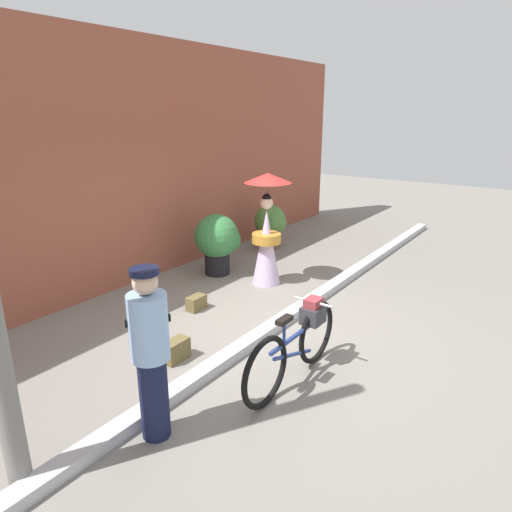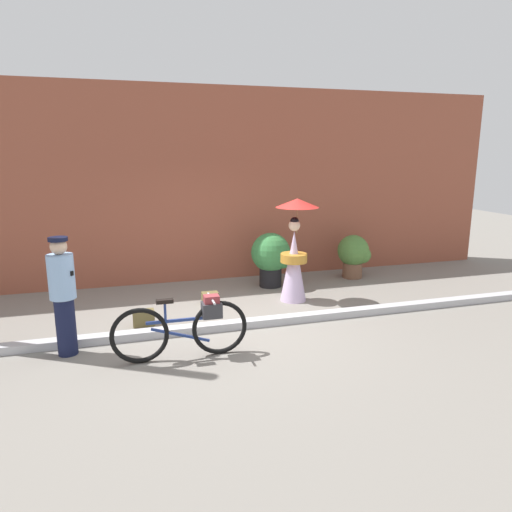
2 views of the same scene
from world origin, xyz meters
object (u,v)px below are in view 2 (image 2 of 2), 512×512
(person_officer, at_px, (63,294))
(backpack_on_pavement, at_px, (144,318))
(bicycle_near_officer, at_px, (186,327))
(potted_plant_small, at_px, (272,256))
(backpack_spare, at_px, (210,298))
(potted_plant_by_door, at_px, (354,254))
(person_with_parasol, at_px, (294,251))

(person_officer, xyz_separation_m, backpack_on_pavement, (1.05, 0.79, -0.73))
(bicycle_near_officer, relative_size, potted_plant_small, 1.63)
(bicycle_near_officer, height_order, backpack_spare, bicycle_near_officer)
(person_officer, distance_m, backpack_on_pavement, 1.51)
(backpack_spare, bearing_deg, backpack_on_pavement, -147.07)
(potted_plant_by_door, relative_size, backpack_spare, 3.21)
(person_with_parasol, bearing_deg, potted_plant_by_door, 31.51)
(backpack_on_pavement, distance_m, backpack_spare, 1.46)
(person_with_parasol, relative_size, backpack_spare, 6.41)
(person_officer, distance_m, backpack_spare, 2.87)
(backpack_on_pavement, bearing_deg, potted_plant_by_door, 20.21)
(person_officer, xyz_separation_m, backpack_spare, (2.27, 1.58, -0.75))
(bicycle_near_officer, xyz_separation_m, potted_plant_by_door, (4.10, 3.06, 0.09))
(potted_plant_small, xyz_separation_m, backpack_on_pavement, (-2.66, -1.55, -0.50))
(bicycle_near_officer, relative_size, backpack_on_pavement, 5.41)
(person_with_parasol, xyz_separation_m, potted_plant_by_door, (1.83, 1.12, -0.41))
(bicycle_near_officer, distance_m, potted_plant_by_door, 5.12)
(potted_plant_by_door, xyz_separation_m, backpack_spare, (-3.38, -0.90, -0.42))
(bicycle_near_officer, bearing_deg, potted_plant_small, 53.40)
(potted_plant_by_door, height_order, potted_plant_small, potted_plant_small)
(potted_plant_by_door, relative_size, potted_plant_small, 0.85)
(person_with_parasol, xyz_separation_m, potted_plant_small, (-0.11, 0.98, -0.31))
(potted_plant_small, distance_m, backpack_on_pavement, 3.12)
(person_officer, height_order, potted_plant_small, person_officer)
(bicycle_near_officer, height_order, potted_plant_by_door, potted_plant_by_door)
(bicycle_near_officer, relative_size, backpack_spare, 6.14)
(bicycle_near_officer, height_order, person_with_parasol, person_with_parasol)
(person_officer, relative_size, potted_plant_by_door, 1.72)
(potted_plant_small, bearing_deg, backpack_on_pavement, -149.73)
(person_officer, bearing_deg, person_with_parasol, 19.62)
(bicycle_near_officer, xyz_separation_m, potted_plant_small, (2.16, 2.91, 0.20))
(backpack_on_pavement, bearing_deg, potted_plant_small, 30.27)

